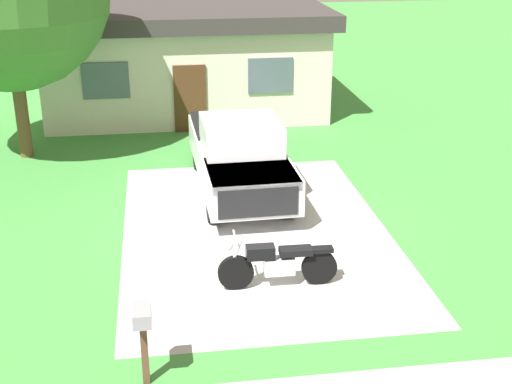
# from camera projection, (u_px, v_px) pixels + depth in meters

# --- Properties ---
(ground_plane) EXTENTS (80.00, 80.00, 0.00)m
(ground_plane) POSITION_uv_depth(u_px,v_px,m) (256.00, 232.00, 15.04)
(ground_plane) COLOR #418C3E
(driveway_pad) EXTENTS (5.67, 8.55, 0.01)m
(driveway_pad) POSITION_uv_depth(u_px,v_px,m) (256.00, 231.00, 15.04)
(driveway_pad) COLOR #ADADAD
(driveway_pad) RESTS_ON ground
(motorcycle) EXTENTS (2.21, 0.70, 1.09)m
(motorcycle) POSITION_uv_depth(u_px,v_px,m) (277.00, 263.00, 12.68)
(motorcycle) COLOR black
(motorcycle) RESTS_ON ground
(pickup_truck) EXTENTS (2.14, 5.67, 1.90)m
(pickup_truck) POSITION_uv_depth(u_px,v_px,m) (238.00, 153.00, 17.02)
(pickup_truck) COLOR black
(pickup_truck) RESTS_ON ground
(mailbox) EXTENTS (0.26, 0.48, 1.26)m
(mailbox) POSITION_uv_depth(u_px,v_px,m) (143.00, 325.00, 9.86)
(mailbox) COLOR #4C3823
(mailbox) RESTS_ON ground
(neighbor_house) EXTENTS (9.60, 5.60, 3.50)m
(neighbor_house) POSITION_uv_depth(u_px,v_px,m) (185.00, 59.00, 23.56)
(neighbor_house) COLOR beige
(neighbor_house) RESTS_ON ground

